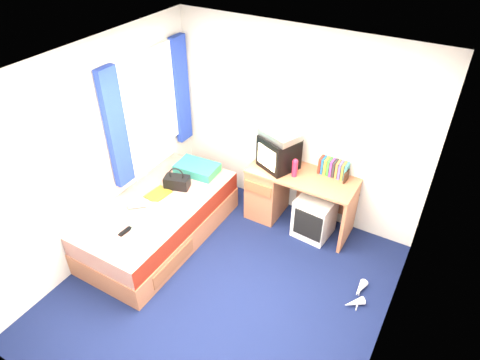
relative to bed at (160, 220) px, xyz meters
The scene contains 20 objects.
ground 1.18m from the bed, 17.06° to the right, with size 3.40×3.40×0.00m, color #0C1438.
room_shell 1.65m from the bed, 17.06° to the right, with size 3.40×3.40×3.40m.
bed is the anchor object (origin of this frame).
pillow 0.82m from the bed, 86.60° to the left, with size 0.53×0.34×0.12m, color #165A92.
desk 1.54m from the bed, 45.89° to the left, with size 1.30×0.55×0.75m.
storage_cube 1.87m from the bed, 32.53° to the left, with size 0.42×0.42×0.53m, color white.
crt_tv 1.64m from the bed, 47.45° to the left, with size 0.52×0.51×0.40m.
vcr 1.76m from the bed, 47.51° to the left, with size 0.44×0.32×0.08m, color #B5B5B7.
book_row 2.16m from the bed, 37.47° to the left, with size 0.34×0.13×0.20m.
picture_frame 2.26m from the bed, 33.65° to the left, with size 0.02×0.12×0.14m, color black.
pink_water_bottle 1.72m from the bed, 38.80° to the left, with size 0.07×0.07×0.21m, color red.
aerosol_can 1.73m from the bed, 44.65° to the left, with size 0.05×0.05×0.17m, color white.
handbag 0.51m from the bed, 86.91° to the left, with size 0.33×0.25×0.28m.
towel 0.44m from the bed, 38.35° to the right, with size 0.32×0.27×0.11m, color silver.
magazine 0.32m from the bed, 125.97° to the left, with size 0.21×0.28×0.01m, color yellow.
water_bottle 0.38m from the bed, 127.22° to the right, with size 0.07×0.07×0.20m, color silver.
colour_swatch_fan 0.59m from the bed, 79.58° to the right, with size 0.22×0.06×0.01m, color yellow.
remote_control 0.64m from the bed, 87.40° to the right, with size 0.05×0.16×0.02m, color black.
window_assembly 1.36m from the bed, 128.51° to the left, with size 0.11×1.42×1.40m.
white_heels 2.40m from the bed, ahead, with size 0.22×0.44×0.09m.
Camera 1 is at (1.69, -2.54, 3.65)m, focal length 32.00 mm.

